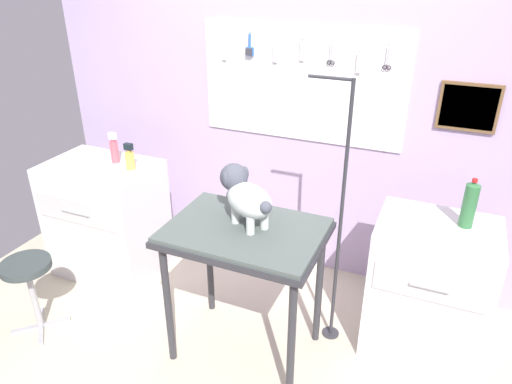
# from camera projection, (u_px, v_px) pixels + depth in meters

# --- Properties ---
(ground) EXTENTS (4.40, 4.00, 0.04)m
(ground) POSITION_uv_depth(u_px,v_px,m) (220.00, 366.00, 2.90)
(ground) COLOR #C2B79C
(rear_wall_panel) EXTENTS (4.00, 0.11, 2.30)m
(rear_wall_panel) POSITION_uv_depth(u_px,v_px,m) (296.00, 123.00, 3.43)
(rear_wall_panel) COLOR #B49EC4
(rear_wall_panel) RESTS_ON ground
(grooming_table) EXTENTS (0.89, 0.63, 0.89)m
(grooming_table) POSITION_uv_depth(u_px,v_px,m) (245.00, 243.00, 2.67)
(grooming_table) COLOR #2D2D33
(grooming_table) RESTS_ON ground
(grooming_arm) EXTENTS (0.30, 0.11, 1.70)m
(grooming_arm) POSITION_uv_depth(u_px,v_px,m) (338.00, 231.00, 2.78)
(grooming_arm) COLOR #2D2D33
(grooming_arm) RESTS_ON ground
(dog) EXTENTS (0.42, 0.34, 0.32)m
(dog) POSITION_uv_depth(u_px,v_px,m) (245.00, 195.00, 2.61)
(dog) COLOR silver
(dog) RESTS_ON grooming_table
(counter_left) EXTENTS (0.80, 0.58, 0.90)m
(counter_left) POSITION_uv_depth(u_px,v_px,m) (107.00, 219.00, 3.60)
(counter_left) COLOR silver
(counter_left) RESTS_ON ground
(cabinet_right) EXTENTS (0.68, 0.54, 0.88)m
(cabinet_right) POSITION_uv_depth(u_px,v_px,m) (428.00, 288.00, 2.86)
(cabinet_right) COLOR silver
(cabinet_right) RESTS_ON ground
(stool) EXTENTS (0.31, 0.31, 0.53)m
(stool) POSITION_uv_depth(u_px,v_px,m) (28.00, 276.00, 2.99)
(stool) COLOR #9E9EA3
(stool) RESTS_ON ground
(spray_bottle_short) EXTENTS (0.06, 0.06, 0.19)m
(spray_bottle_short) POSITION_uv_depth(u_px,v_px,m) (130.00, 158.00, 3.30)
(spray_bottle_short) COLOR #E2B74B
(spray_bottle_short) RESTS_ON counter_left
(pump_bottle_white) EXTENTS (0.06, 0.06, 0.23)m
(pump_bottle_white) POSITION_uv_depth(u_px,v_px,m) (114.00, 150.00, 3.40)
(pump_bottle_white) COLOR #D85462
(pump_bottle_white) RESTS_ON counter_left
(soda_bottle) EXTENTS (0.08, 0.08, 0.29)m
(soda_bottle) POSITION_uv_depth(u_px,v_px,m) (469.00, 204.00, 2.60)
(soda_bottle) COLOR #31703C
(soda_bottle) RESTS_ON cabinet_right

